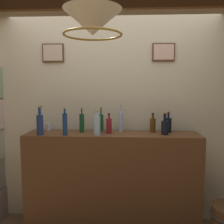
% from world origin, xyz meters
% --- Properties ---
extents(panelled_rear_partition, '(3.30, 0.15, 2.71)m').
position_xyz_m(panelled_rear_partition, '(-0.00, 1.10, 1.44)').
color(panelled_rear_partition, beige).
rests_on(panelled_rear_partition, ground).
extents(bar_shelf_unit, '(1.97, 0.41, 1.14)m').
position_xyz_m(bar_shelf_unit, '(0.00, 0.82, 0.57)').
color(bar_shelf_unit, brown).
rests_on(bar_shelf_unit, ground).
extents(liquor_bottle_sherry, '(0.07, 0.07, 0.27)m').
position_xyz_m(liquor_bottle_sherry, '(-0.16, 0.70, 1.25)').
color(liquor_bottle_sherry, '#ABCDE1').
rests_on(liquor_bottle_sherry, bar_shelf_unit).
extents(liquor_bottle_bourbon, '(0.08, 0.08, 0.25)m').
position_xyz_m(liquor_bottle_bourbon, '(0.58, 0.78, 1.23)').
color(liquor_bottle_bourbon, black).
rests_on(liquor_bottle_bourbon, bar_shelf_unit).
extents(liquor_bottle_rum, '(0.06, 0.06, 0.28)m').
position_xyz_m(liquor_bottle_rum, '(-0.36, 0.86, 1.25)').
color(liquor_bottle_rum, '#1A4A24').
rests_on(liquor_bottle_rum, bar_shelf_unit).
extents(liquor_bottle_mezcal, '(0.07, 0.07, 0.32)m').
position_xyz_m(liquor_bottle_mezcal, '(-0.79, 0.69, 1.26)').
color(liquor_bottle_mezcal, navy).
rests_on(liquor_bottle_mezcal, bar_shelf_unit).
extents(liquor_bottle_scotch, '(0.05, 0.05, 0.31)m').
position_xyz_m(liquor_bottle_scotch, '(-0.80, 0.78, 1.27)').
color(liquor_bottle_scotch, '#A5B6E0').
rests_on(liquor_bottle_scotch, bar_shelf_unit).
extents(liquor_bottle_gin, '(0.06, 0.06, 0.29)m').
position_xyz_m(liquor_bottle_gin, '(-0.14, 0.93, 1.24)').
color(liquor_bottle_gin, '#194C26').
rests_on(liquor_bottle_gin, bar_shelf_unit).
extents(liquor_bottle_rye, '(0.07, 0.07, 0.23)m').
position_xyz_m(liquor_bottle_rye, '(0.47, 0.91, 1.23)').
color(liquor_bottle_rye, '#5B3613').
rests_on(liquor_bottle_rye, bar_shelf_unit).
extents(liquor_bottle_tequila, '(0.05, 0.05, 0.32)m').
position_xyz_m(liquor_bottle_tequila, '(0.10, 0.94, 1.26)').
color(liquor_bottle_tequila, silver).
rests_on(liquor_bottle_tequila, bar_shelf_unit).
extents(liquor_bottle_vodka, '(0.05, 0.05, 0.30)m').
position_xyz_m(liquor_bottle_vodka, '(-0.51, 0.69, 1.27)').
color(liquor_bottle_vodka, navy).
rests_on(liquor_bottle_vodka, bar_shelf_unit).
extents(liquor_bottle_port, '(0.08, 0.08, 0.24)m').
position_xyz_m(liquor_bottle_port, '(0.65, 0.92, 1.23)').
color(liquor_bottle_port, black).
rests_on(liquor_bottle_port, bar_shelf_unit).
extents(liquor_bottle_brandy, '(0.06, 0.06, 0.23)m').
position_xyz_m(liquor_bottle_brandy, '(-0.04, 0.81, 1.23)').
color(liquor_bottle_brandy, maroon).
rests_on(liquor_bottle_brandy, bar_shelf_unit).
extents(glass_tumbler_rocks, '(0.06, 0.06, 0.09)m').
position_xyz_m(glass_tumbler_rocks, '(-0.78, 0.96, 1.18)').
color(glass_tumbler_rocks, silver).
rests_on(glass_tumbler_rocks, bar_shelf_unit).
extents(pendant_lamp, '(0.42, 0.42, 0.57)m').
position_xyz_m(pendant_lamp, '(-0.09, -0.16, 2.11)').
color(pendant_lamp, '#EFE5C6').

